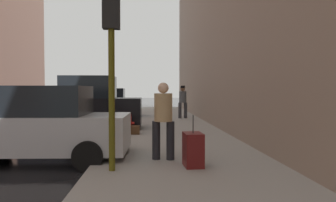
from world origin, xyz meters
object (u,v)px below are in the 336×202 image
at_px(parked_black_suv, 85,106).
at_px(traffic_light, 111,34).
at_px(pedestrian_in_tan_coat, 163,117).
at_px(rolling_suitcase, 193,150).
at_px(duffel_bag, 135,130).
at_px(parked_blue_sedan, 106,104).
at_px(pedestrian_with_beanie, 183,100).
at_px(parked_silver_sedan, 40,126).
at_px(fire_hydrant, 129,122).

bearing_deg(parked_black_suv, traffic_light, -75.28).
relative_size(pedestrian_in_tan_coat, rolling_suitcase, 1.64).
relative_size(traffic_light, duffel_bag, 8.18).
relative_size(parked_blue_sedan, traffic_light, 1.17).
bearing_deg(pedestrian_with_beanie, duffel_bag, -110.48).
distance_m(pedestrian_in_tan_coat, pedestrian_with_beanie, 10.68).
distance_m(parked_silver_sedan, pedestrian_with_beanie, 10.92).
distance_m(pedestrian_with_beanie, rolling_suitcase, 11.32).
bearing_deg(pedestrian_with_beanie, pedestrian_in_tan_coat, -98.31).
height_order(parked_blue_sedan, traffic_light, traffic_light).
bearing_deg(parked_blue_sedan, traffic_light, -82.13).
height_order(parked_blue_sedan, fire_hydrant, parked_blue_sedan).
bearing_deg(fire_hydrant, rolling_suitcase, -74.11).
relative_size(traffic_light, pedestrian_in_tan_coat, 2.11).
relative_size(parked_blue_sedan, duffel_bag, 9.57).
height_order(rolling_suitcase, duffel_bag, rolling_suitcase).
bearing_deg(parked_silver_sedan, parked_blue_sedan, 90.00).
bearing_deg(traffic_light, parked_silver_sedan, 140.39).
distance_m(parked_blue_sedan, pedestrian_in_tan_coat, 12.81).
height_order(parked_silver_sedan, pedestrian_in_tan_coat, pedestrian_in_tan_coat).
xyz_separation_m(parked_silver_sedan, pedestrian_in_tan_coat, (2.88, -0.60, 0.26)).
distance_m(parked_silver_sedan, fire_hydrant, 4.86).
bearing_deg(duffel_bag, parked_silver_sedan, -119.34).
height_order(pedestrian_in_tan_coat, duffel_bag, pedestrian_in_tan_coat).
distance_m(parked_silver_sedan, pedestrian_in_tan_coat, 2.95).
bearing_deg(rolling_suitcase, parked_black_suv, 116.90).
bearing_deg(parked_silver_sedan, pedestrian_in_tan_coat, -11.69).
xyz_separation_m(parked_blue_sedan, pedestrian_with_beanie, (4.42, -1.90, 0.29)).
distance_m(fire_hydrant, duffel_bag, 0.87).
bearing_deg(pedestrian_with_beanie, parked_silver_sedan, -113.92).
height_order(parked_silver_sedan, fire_hydrant, parked_silver_sedan).
bearing_deg(fire_hydrant, pedestrian_in_tan_coat, -78.08).
xyz_separation_m(parked_black_suv, traffic_light, (1.85, -7.05, 1.73)).
height_order(pedestrian_in_tan_coat, rolling_suitcase, pedestrian_in_tan_coat).
bearing_deg(rolling_suitcase, pedestrian_with_beanie, 85.07).
distance_m(parked_blue_sedan, pedestrian_with_beanie, 4.83).
bearing_deg(parked_blue_sedan, rolling_suitcase, -75.31).
distance_m(fire_hydrant, pedestrian_in_tan_coat, 5.25).
distance_m(traffic_light, pedestrian_in_tan_coat, 2.16).
bearing_deg(fire_hydrant, traffic_light, -89.53).
bearing_deg(parked_silver_sedan, rolling_suitcase, -20.42).
bearing_deg(parked_silver_sedan, parked_black_suv, 90.00).
height_order(parked_silver_sedan, parked_blue_sedan, same).
bearing_deg(duffel_bag, parked_black_suv, 138.80).
xyz_separation_m(parked_silver_sedan, rolling_suitcase, (3.45, -1.29, -0.36)).
relative_size(parked_black_suv, traffic_light, 1.28).
relative_size(parked_silver_sedan, duffel_bag, 9.68).
relative_size(parked_black_suv, parked_blue_sedan, 1.09).
distance_m(fire_hydrant, pedestrian_with_beanie, 6.10).
relative_size(fire_hydrant, traffic_light, 0.20).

